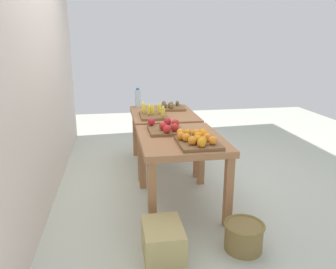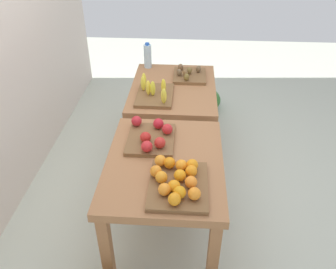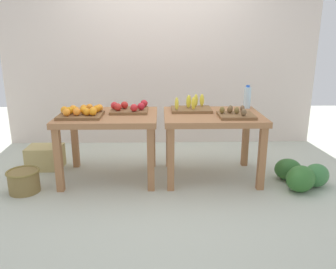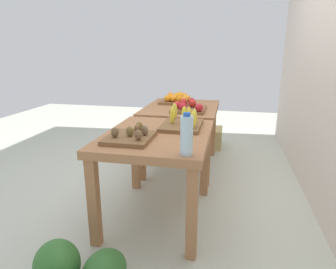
{
  "view_description": "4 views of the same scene",
  "coord_description": "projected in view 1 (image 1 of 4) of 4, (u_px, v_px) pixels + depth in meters",
  "views": [
    {
      "loc": [
        -3.53,
        0.62,
        1.61
      ],
      "look_at": [
        0.01,
        0.03,
        0.59
      ],
      "focal_mm": 34.96,
      "sensor_mm": 36.0,
      "label": 1
    },
    {
      "loc": [
        -2.38,
        -0.15,
        2.19
      ],
      "look_at": [
        0.06,
        0.02,
        0.51
      ],
      "focal_mm": 36.61,
      "sensor_mm": 36.0,
      "label": 2
    },
    {
      "loc": [
        0.0,
        -3.52,
        1.51
      ],
      "look_at": [
        0.08,
        -0.01,
        0.5
      ],
      "focal_mm": 36.18,
      "sensor_mm": 36.0,
      "label": 3
    },
    {
      "loc": [
        2.69,
        0.54,
        1.34
      ],
      "look_at": [
        -0.05,
        -0.05,
        0.53
      ],
      "focal_mm": 31.44,
      "sensor_mm": 36.0,
      "label": 4
    }
  ],
  "objects": [
    {
      "name": "display_table_left",
      "position": [
        181.0,
        147.0,
        3.19
      ],
      "size": [
        1.04,
        0.8,
        0.72
      ],
      "color": "#A06B43",
      "rests_on": "ground_plane"
    },
    {
      "name": "kiwi_bin",
      "position": [
        171.0,
        107.0,
        4.44
      ],
      "size": [
        0.36,
        0.32,
        0.1
      ],
      "color": "brown",
      "rests_on": "display_table_right"
    },
    {
      "name": "orange_bin",
      "position": [
        197.0,
        139.0,
        2.93
      ],
      "size": [
        0.44,
        0.38,
        0.11
      ],
      "color": "brown",
      "rests_on": "display_table_left"
    },
    {
      "name": "wicker_basket",
      "position": [
        244.0,
        236.0,
        2.6
      ],
      "size": [
        0.33,
        0.33,
        0.23
      ],
      "color": "olive",
      "rests_on": "ground_plane"
    },
    {
      "name": "banana_crate",
      "position": [
        153.0,
        114.0,
        3.98
      ],
      "size": [
        0.44,
        0.32,
        0.17
      ],
      "color": "brown",
      "rests_on": "display_table_right"
    },
    {
      "name": "display_table_right",
      "position": [
        163.0,
        121.0,
        4.25
      ],
      "size": [
        1.04,
        0.8,
        0.72
      ],
      "color": "#A06B43",
      "rests_on": "ground_plane"
    },
    {
      "name": "cardboard_produce_box",
      "position": [
        163.0,
        241.0,
        2.51
      ],
      "size": [
        0.4,
        0.3,
        0.27
      ],
      "primitive_type": "cube",
      "color": "tan",
      "rests_on": "ground_plane"
    },
    {
      "name": "watermelon_pile",
      "position": [
        172.0,
        136.0,
        5.3
      ],
      "size": [
        0.62,
        0.64,
        0.27
      ],
      "color": "#37743B",
      "rests_on": "ground_plane"
    },
    {
      "name": "ground_plane",
      "position": [
        171.0,
        182.0,
        3.89
      ],
      "size": [
        8.0,
        8.0,
        0.0
      ],
      "primitive_type": "plane",
      "color": "#B8BEAC"
    },
    {
      "name": "water_bottle",
      "position": [
        138.0,
        98.0,
        4.56
      ],
      "size": [
        0.08,
        0.08,
        0.26
      ],
      "color": "silver",
      "rests_on": "display_table_right"
    },
    {
      "name": "back_wall",
      "position": [
        38.0,
        53.0,
        3.27
      ],
      "size": [
        4.4,
        0.12,
        3.0
      ],
      "primitive_type": "cube",
      "color": "beige",
      "rests_on": "ground_plane"
    },
    {
      "name": "apple_bin",
      "position": [
        166.0,
        128.0,
        3.34
      ],
      "size": [
        0.42,
        0.35,
        0.11
      ],
      "color": "brown",
      "rests_on": "display_table_left"
    }
  ]
}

